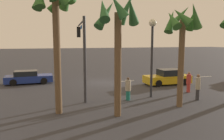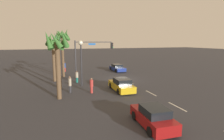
# 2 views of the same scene
# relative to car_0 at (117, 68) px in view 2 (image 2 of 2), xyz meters

# --- Properties ---
(ground_plane) EXTENTS (220.00, 220.00, 0.00)m
(ground_plane) POSITION_rel_car_0_xyz_m (-7.29, 1.76, -0.61)
(ground_plane) COLOR #333338
(lane_stripe_1) EXTENTS (2.40, 0.14, 0.01)m
(lane_stripe_1) POSITION_rel_car_0_xyz_m (-19.58, 1.76, -0.60)
(lane_stripe_1) COLOR silver
(lane_stripe_1) RESTS_ON ground_plane
(lane_stripe_2) EXTENTS (2.16, 0.14, 0.01)m
(lane_stripe_2) POSITION_rel_car_0_xyz_m (-15.20, 1.76, -0.60)
(lane_stripe_2) COLOR silver
(lane_stripe_2) RESTS_ON ground_plane
(lane_stripe_3) EXTENTS (2.08, 0.14, 0.01)m
(lane_stripe_3) POSITION_rel_car_0_xyz_m (-9.66, 1.76, -0.60)
(lane_stripe_3) COLOR silver
(lane_stripe_3) RESTS_ON ground_plane
(car_0) EXTENTS (4.53, 1.97, 1.30)m
(car_0) POSITION_rel_car_0_xyz_m (0.00, 0.00, 0.00)
(car_0) COLOR navy
(car_0) RESTS_ON ground_plane
(car_1) EXTENTS (4.51, 1.98, 1.48)m
(car_1) POSITION_rel_car_0_xyz_m (-13.10, 4.47, 0.07)
(car_1) COLOR gold
(car_1) RESTS_ON ground_plane
(car_2) EXTENTS (4.06, 2.02, 1.44)m
(car_2) POSITION_rel_car_0_xyz_m (-22.02, 5.79, 0.05)
(car_2) COLOR maroon
(car_2) RESTS_ON ground_plane
(traffic_signal) EXTENTS (0.78, 6.12, 5.86)m
(traffic_signal) POSITION_rel_car_0_xyz_m (-4.37, 6.36, 3.45)
(traffic_signal) COLOR #38383D
(traffic_signal) RESTS_ON ground_plane
(streetlamp) EXTENTS (0.56, 0.56, 5.82)m
(streetlamp) POSITION_rel_car_0_xyz_m (-9.22, 8.48, 3.50)
(streetlamp) COLOR #2D2D33
(streetlamp) RESTS_ON ground_plane
(pedestrian_0) EXTENTS (0.38, 0.38, 1.88)m
(pedestrian_0) POSITION_rel_car_0_xyz_m (-12.00, 10.27, 0.40)
(pedestrian_0) COLOR #333338
(pedestrian_0) RESTS_ON ground_plane
(pedestrian_1) EXTENTS (0.56, 0.56, 1.67)m
(pedestrian_1) POSITION_rel_car_0_xyz_m (-7.21, 8.82, 0.26)
(pedestrian_1) COLOR #1E7266
(pedestrian_1) RESTS_ON ground_plane
(pedestrian_2) EXTENTS (0.50, 0.50, 1.84)m
(pedestrian_2) POSITION_rel_car_0_xyz_m (2.54, 9.70, 0.36)
(pedestrian_2) COLOR #BF3833
(pedestrian_2) RESTS_ON ground_plane
(pedestrian_3) EXTENTS (0.53, 0.53, 1.71)m
(pedestrian_3) POSITION_rel_car_0_xyz_m (-12.90, 8.01, 0.29)
(pedestrian_3) COLOR #BF3833
(pedestrian_3) RESTS_ON ground_plane
(palm_tree_0) EXTENTS (2.66, 2.48, 7.82)m
(palm_tree_0) POSITION_rel_car_0_xyz_m (-2.22, 10.23, 5.40)
(palm_tree_0) COLOR brown
(palm_tree_0) RESTS_ON ground_plane
(palm_tree_1) EXTENTS (2.24, 2.60, 6.63)m
(palm_tree_1) POSITION_rel_car_0_xyz_m (-9.81, 11.18, 4.39)
(palm_tree_1) COLOR brown
(palm_tree_1) RESTS_ON ground_plane
(palm_tree_2) EXTENTS (2.61, 2.66, 6.95)m
(palm_tree_2) POSITION_rel_car_0_xyz_m (-5.42, 11.63, 4.50)
(palm_tree_2) COLOR brown
(palm_tree_2) RESTS_ON ground_plane
(palm_tree_3) EXTENTS (2.31, 2.61, 6.83)m
(palm_tree_3) POSITION_rel_car_0_xyz_m (-13.91, 11.56, 4.41)
(palm_tree_3) COLOR brown
(palm_tree_3) RESTS_ON ground_plane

